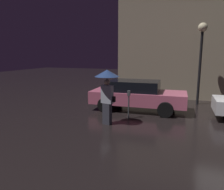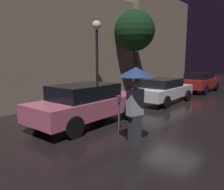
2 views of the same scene
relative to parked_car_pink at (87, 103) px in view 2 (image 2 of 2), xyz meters
The scene contains 10 objects.
ground_plane 4.52m from the parked_car_pink, 19.68° to the right, with size 60.00×60.00×0.00m, color black.
building_facade_left 6.24m from the parked_car_pink, 60.24° to the left, with size 9.97×3.00×6.36m.
building_facade_right 14.16m from the parked_car_pink, 21.26° to the left, with size 8.86×3.00×8.00m.
parked_car_pink is the anchor object (origin of this frame).
parked_car_white 5.64m from the parked_car_pink, ahead, with size 4.38×1.93×1.35m.
parked_car_red 11.25m from the parked_car_pink, ahead, with size 4.19×1.94×1.44m.
pedestrian_with_umbrella 2.83m from the parked_car_pink, 103.36° to the right, with size 0.98×0.98×2.20m.
parking_meter 1.55m from the parked_car_pink, 90.68° to the right, with size 0.12×0.10×1.24m.
street_lamp_near 4.55m from the parked_car_pink, 39.07° to the left, with size 0.49×0.49×4.44m.
street_tree 7.84m from the parked_car_pink, 21.02° to the left, with size 2.64×2.64×5.59m.
Camera 2 is at (-9.68, -4.50, 2.37)m, focal length 35.00 mm.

